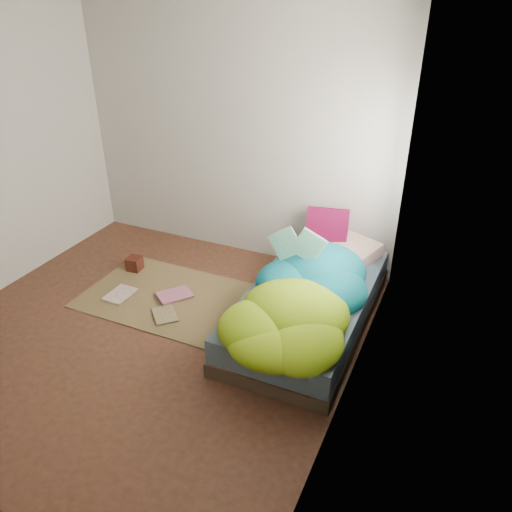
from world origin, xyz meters
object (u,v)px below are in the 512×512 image
Objects in this scene: pillow_magenta at (327,229)px; wooden_box at (134,263)px; floor_book_a at (111,292)px; floor_book_b at (171,289)px; open_book at (297,235)px; bed at (308,307)px.

wooden_box is at bearing -170.36° from pillow_magenta.
wooden_box reaches higher than floor_book_a.
wooden_box reaches higher than floor_book_b.
pillow_magenta reaches higher than wooden_box.
open_book is at bearing -0.83° from wooden_box.
pillow_magenta is 1.01× the size of open_book.
open_book reaches higher than wooden_box.
open_book is 1.96m from floor_book_a.
pillow_magenta is (-0.11, 0.84, 0.38)m from bed.
floor_book_b is at bearing 29.50° from floor_book_a.
bed is 14.08× the size of wooden_box.
bed is 1.95m from floor_book_a.
pillow_magenta is at bearing 97.69° from bed.
bed is 4.92× the size of open_book.
floor_book_a is (-1.75, -0.45, -0.78)m from open_book.
pillow_magenta reaches higher than bed.
wooden_box is at bearing 166.66° from open_book.
open_book is at bearing 45.77° from floor_book_b.
bed is 1.98m from wooden_box.
wooden_box is at bearing 176.36° from bed.
wooden_box is at bearing -161.12° from floor_book_b.
pillow_magenta is 1.29× the size of floor_book_b.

